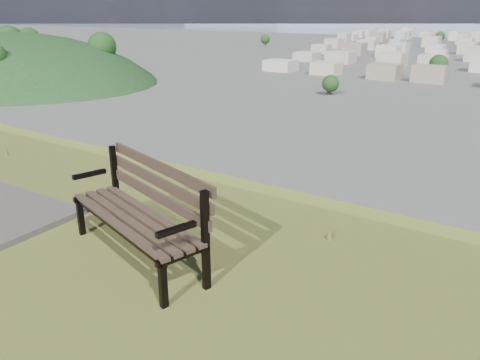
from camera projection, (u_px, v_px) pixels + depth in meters
The scene contains 2 objects.
park_bench at pixel (142, 206), 4.91m from camera, with size 2.06×1.17×1.03m.
green_wooded_hill at pixel (12, 80), 193.38m from camera, with size 150.49×120.39×75.25m.
Camera 1 is at (4.27, -1.46, 27.52)m, focal length 35.00 mm.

